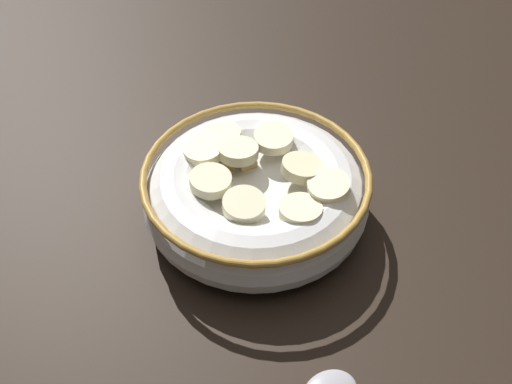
% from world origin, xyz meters
% --- Properties ---
extents(ground_plane, '(1.32, 1.32, 0.02)m').
position_xyz_m(ground_plane, '(0.00, 0.00, -0.01)').
color(ground_plane, black).
extents(cereal_bowl, '(0.18, 0.18, 0.06)m').
position_xyz_m(cereal_bowl, '(0.00, 0.00, 0.03)').
color(cereal_bowl, white).
rests_on(cereal_bowl, ground_plane).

